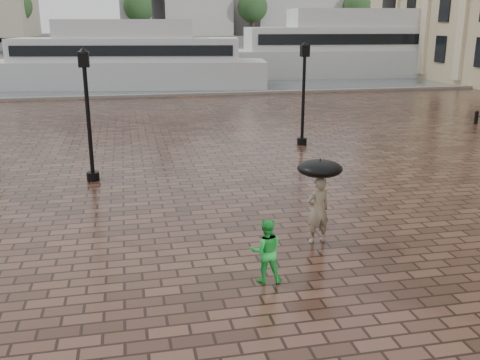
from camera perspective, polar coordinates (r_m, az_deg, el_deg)
The scene contains 12 objects.
ground at distance 11.19m, azimuth 14.84°, elevation -12.45°, with size 300.00×300.00×0.00m, color #331F17.
harbour_water at distance 100.91m, azimuth -9.60°, elevation 13.15°, with size 240.00×240.00×0.00m, color #485458.
quay_edge at distance 41.28m, azimuth -5.45°, elevation 8.94°, with size 80.00×0.60×0.30m, color slate.
far_shore at distance 168.78m, azimuth -10.79°, elevation 14.64°, with size 300.00×60.00×2.00m, color #4C4C47.
distant_skyline at distance 167.28m, azimuth 6.70°, elevation 17.70°, with size 102.50×22.00×33.00m.
far_trees at distance 146.80m, azimuth -10.70°, elevation 17.72°, with size 188.00×8.00×13.50m.
street_lamps at distance 24.18m, azimuth -12.79°, elevation 8.93°, with size 15.44×12.44×4.40m.
adult_pedestrian at distance 13.39m, azimuth 8.32°, elevation -3.19°, with size 0.62×0.41×1.70m, color gray.
child_pedestrian at distance 11.34m, azimuth 2.79°, elevation -7.55°, with size 0.68×0.53×1.40m, color green.
ferry_near at distance 47.39m, azimuth -11.91°, elevation 12.42°, with size 23.97×9.30×7.66m.
ferry_far at distance 57.97m, azimuth 12.15°, elevation 13.51°, with size 28.38×8.85×9.16m.
umbrella at distance 13.07m, azimuth 8.51°, elevation 1.22°, with size 1.10×1.10×1.14m.
Camera 1 is at (-4.71, -8.66, 5.29)m, focal length 40.00 mm.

